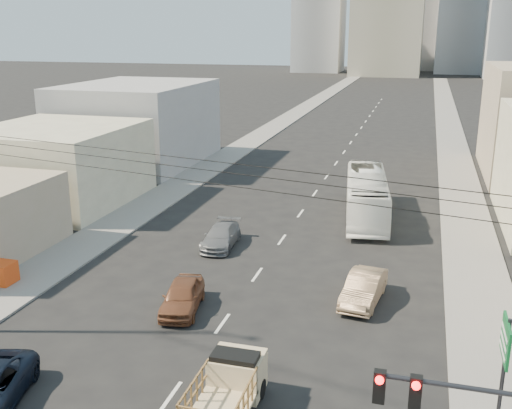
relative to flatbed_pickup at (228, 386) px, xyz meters
The scene contains 15 objects.
sidewalk_left 69.83m from the flatbed_pickup, 101.69° to the left, with size 3.50×180.00×0.12m, color slate.
sidewalk_right 69.02m from the flatbed_pickup, 82.21° to the left, with size 3.50×180.00×0.12m, color slate.
lane_dashes 51.44m from the flatbed_pickup, 92.67° to the left, with size 0.15×104.00×0.01m.
flatbed_pickup is the anchor object (origin of this frame).
city_bus 24.85m from the flatbed_pickup, 84.58° to the left, with size 2.74×11.73×3.27m, color white.
sedan_brown 8.62m from the flatbed_pickup, 123.22° to the left, with size 1.71×4.24×1.44m, color brown.
sedan_tan 11.11m from the flatbed_pickup, 70.71° to the left, with size 1.57×4.50×1.48m, color #977758.
sedan_grey 17.17m from the flatbed_pickup, 109.81° to the left, with size 1.84×4.52×1.31m, color slate.
green_sign 9.16m from the flatbed_pickup, ahead, with size 0.18×1.60×5.00m.
overhead_wires 8.23m from the flatbed_pickup, behind, with size 23.01×5.02×0.72m.
bldg_left_mid 31.01m from the flatbed_pickup, 133.72° to the left, with size 11.00×12.00×6.00m, color #B4AE91.
bldg_left_far 43.41m from the flatbed_pickup, 120.36° to the left, with size 12.00×16.00×8.00m, color gray.
midrise_ne 185.00m from the flatbed_pickup, 85.13° to the left, with size 16.00×16.00×40.00m, color gray.
midrise_nw 181.31m from the flatbed_pickup, 99.04° to the left, with size 15.00×15.00×34.00m, color gray.
midrise_back 199.50m from the flatbed_pickup, 88.96° to the left, with size 18.00×18.00×44.00m, color gray.
Camera 1 is at (8.32, -15.78, 13.16)m, focal length 42.00 mm.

